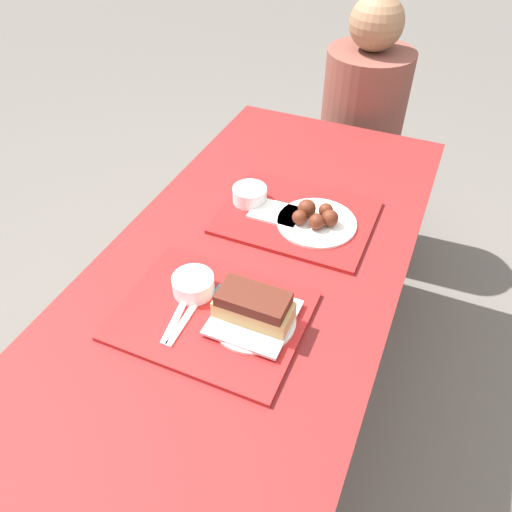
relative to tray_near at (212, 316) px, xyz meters
name	(u,v)px	position (x,y,z in m)	size (l,w,h in m)	color
ground_plane	(248,417)	(0.01, 0.17, -0.73)	(12.00, 12.00, 0.00)	#605B56
picnic_table	(246,295)	(0.01, 0.17, -0.10)	(0.77, 1.73, 0.72)	maroon
picnic_bench_far	(345,173)	(0.01, 1.26, -0.35)	(0.73, 0.28, 0.46)	maroon
tray_near	(212,316)	(0.00, 0.00, 0.00)	(0.43, 0.33, 0.01)	red
tray_far	(297,217)	(0.05, 0.43, 0.00)	(0.43, 0.33, 0.01)	red
bowl_coleslaw_near	(193,284)	(-0.07, 0.05, 0.03)	(0.10, 0.10, 0.05)	silver
brisket_sandwich_plate	(254,310)	(0.10, 0.02, 0.04)	(0.20, 0.20, 0.09)	white
plastic_fork_near	(178,315)	(-0.07, -0.04, 0.01)	(0.04, 0.17, 0.00)	white
plastic_knife_near	(186,318)	(-0.05, -0.04, 0.01)	(0.02, 0.17, 0.00)	white
condiment_packet	(223,290)	(-0.01, 0.08, 0.01)	(0.04, 0.03, 0.01)	teal
bowl_coleslaw_far	(250,194)	(-0.10, 0.44, 0.03)	(0.10, 0.10, 0.05)	silver
wings_plate_far	(316,218)	(0.11, 0.42, 0.02)	(0.22, 0.22, 0.06)	white
napkin_far	(276,213)	(0.00, 0.41, 0.01)	(0.14, 0.10, 0.01)	white
person_seated_across	(365,99)	(0.04, 1.26, 0.01)	(0.34, 0.34, 0.67)	brown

